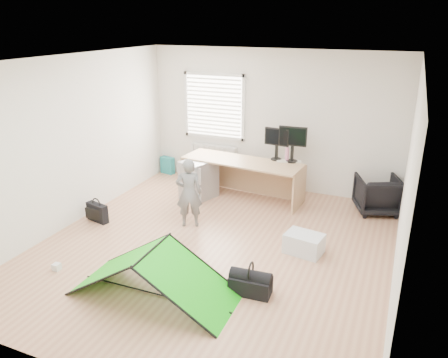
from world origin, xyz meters
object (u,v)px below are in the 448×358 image
at_px(monitor_left, 277,148).
at_px(storage_crate, 304,244).
at_px(desk, 241,180).
at_px(monitor_right, 292,149).
at_px(laptop_bag, 97,212).
at_px(office_chair, 377,195).
at_px(kite, 154,273).
at_px(thermos, 287,154).
at_px(person, 189,193).
at_px(filing_cabinet, 199,179).
at_px(duffel_bag, 250,285).

distance_m(monitor_left, storage_crate, 2.25).
xyz_separation_m(desk, storage_crate, (1.56, -1.53, -0.23)).
distance_m(desk, monitor_right, 1.10).
xyz_separation_m(storage_crate, laptop_bag, (-3.43, -0.31, 0.01)).
height_order(office_chair, kite, office_chair).
xyz_separation_m(monitor_left, thermos, (0.20, 0.02, -0.10)).
height_order(thermos, person, person).
xyz_separation_m(monitor_left, office_chair, (1.83, 0.08, -0.65)).
height_order(filing_cabinet, storage_crate, filing_cabinet).
bearing_deg(desk, office_chair, 14.04).
distance_m(desk, monitor_left, 0.88).
distance_m(office_chair, laptop_bag, 4.81).
bearing_deg(monitor_right, desk, -163.51).
relative_size(desk, monitor_left, 4.83).
bearing_deg(duffel_bag, laptop_bag, 159.36).
height_order(monitor_left, kite, monitor_left).
distance_m(person, storage_crate, 1.99).
xyz_separation_m(filing_cabinet, monitor_right, (1.63, 0.54, 0.63)).
bearing_deg(office_chair, storage_crate, 45.69).
relative_size(filing_cabinet, duffel_bag, 1.42).
xyz_separation_m(filing_cabinet, duffel_bag, (1.95, -2.54, -0.25)).
bearing_deg(monitor_left, kite, -91.53).
distance_m(filing_cabinet, monitor_right, 1.83).
bearing_deg(person, office_chair, -172.61).
distance_m(monitor_left, thermos, 0.22).
xyz_separation_m(desk, thermos, (0.76, 0.32, 0.50)).
bearing_deg(office_chair, person, 11.72).
bearing_deg(laptop_bag, office_chair, 41.21).
relative_size(desk, person, 1.93).
relative_size(filing_cabinet, thermos, 2.96).
distance_m(desk, thermos, 0.97).
relative_size(laptop_bag, duffel_bag, 0.81).
xyz_separation_m(filing_cabinet, office_chair, (3.16, 0.62, -0.04)).
relative_size(desk, monitor_right, 4.40).
bearing_deg(filing_cabinet, desk, 37.09).
height_order(monitor_right, kite, monitor_right).
bearing_deg(kite, storage_crate, 49.27).
distance_m(thermos, kite, 3.69).
relative_size(person, laptop_bag, 2.76).
bearing_deg(thermos, kite, -100.23).
bearing_deg(office_chair, thermos, -18.56).
bearing_deg(storage_crate, thermos, 113.29).
bearing_deg(person, monitor_left, -144.31).
height_order(filing_cabinet, monitor_right, monitor_right).
height_order(filing_cabinet, monitor_left, monitor_left).
relative_size(thermos, laptop_bag, 0.59).
bearing_deg(duffel_bag, desk, 109.36).
distance_m(desk, kite, 3.28).
bearing_deg(desk, monitor_left, 33.20).
bearing_deg(storage_crate, monitor_right, 110.92).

